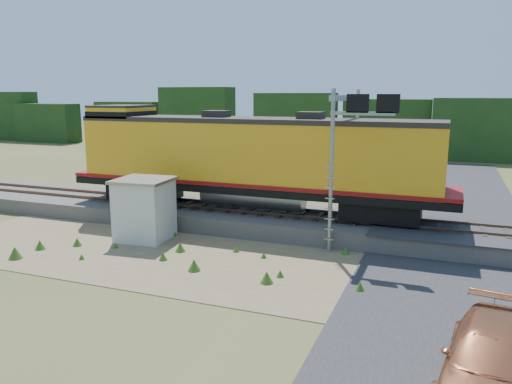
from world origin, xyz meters
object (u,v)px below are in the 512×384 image
at_px(shed, 145,209).
at_px(car, 494,363).
at_px(signal_gantry, 351,128).
at_px(locomotive, 247,158).

distance_m(shed, car, 15.92).
bearing_deg(car, shed, 160.56).
distance_m(signal_gantry, car, 12.84).
bearing_deg(shed, locomotive, 44.16).
bearing_deg(shed, car, -33.11).
bearing_deg(locomotive, car, -47.27).
bearing_deg(car, locomotive, 141.38).
bearing_deg(locomotive, shed, -130.81).
height_order(signal_gantry, car, signal_gantry).
relative_size(shed, car, 0.55).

